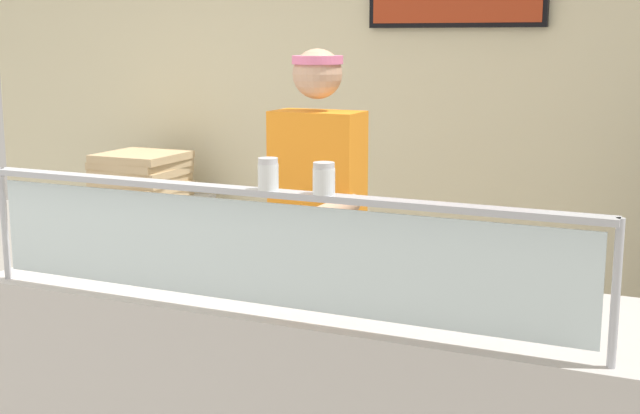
{
  "coord_description": "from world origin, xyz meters",
  "views": [
    {
      "loc": [
        2.38,
        -2.22,
        1.8
      ],
      "look_at": [
        1.17,
        0.41,
        1.24
      ],
      "focal_mm": 48.79,
      "sensor_mm": 36.0,
      "label": 1
    }
  ],
  "objects": [
    {
      "name": "pizza_tray",
      "position": [
        0.82,
        0.46,
        0.97
      ],
      "size": [
        0.43,
        0.43,
        0.04
      ],
      "color": "#9EA0A8",
      "rests_on": "serving_counter"
    },
    {
      "name": "parmesan_shaker",
      "position": [
        1.16,
        0.06,
        1.39
      ],
      "size": [
        0.06,
        0.06,
        0.1
      ],
      "color": "white",
      "rests_on": "sneeze_guard"
    },
    {
      "name": "worker_figure",
      "position": [
        0.85,
        1.1,
        1.01
      ],
      "size": [
        0.41,
        0.5,
        1.76
      ],
      "color": "#23232D",
      "rests_on": "ground"
    },
    {
      "name": "pizza_box_stack",
      "position": [
        -0.7,
        1.97,
        1.0
      ],
      "size": [
        0.48,
        0.48,
        0.27
      ],
      "color": "tan",
      "rests_on": "prep_shelf"
    },
    {
      "name": "shop_rear_unit",
      "position": [
        1.14,
        2.46,
        1.36
      ],
      "size": [
        6.68,
        0.13,
        2.7
      ],
      "color": "beige",
      "rests_on": "ground"
    },
    {
      "name": "pizza_server",
      "position": [
        0.87,
        0.44,
        0.99
      ],
      "size": [
        0.08,
        0.28,
        0.01
      ],
      "primitive_type": "cube",
      "rotation": [
        0.0,
        0.0,
        0.01
      ],
      "color": "#ADAFB7",
      "rests_on": "pizza_tray"
    },
    {
      "name": "pepper_flake_shaker",
      "position": [
        1.35,
        0.06,
        1.39
      ],
      "size": [
        0.07,
        0.07,
        0.09
      ],
      "color": "white",
      "rests_on": "sneeze_guard"
    },
    {
      "name": "sneeze_guard",
      "position": [
        1.14,
        0.06,
        1.21
      ],
      "size": [
        2.1,
        0.06,
        0.4
      ],
      "color": "#B2B5BC",
      "rests_on": "serving_counter"
    },
    {
      "name": "prep_shelf",
      "position": [
        -0.71,
        1.97,
        0.43
      ],
      "size": [
        0.7,
        0.55,
        0.87
      ],
      "primitive_type": "cube",
      "color": "#B7BABF",
      "rests_on": "ground"
    }
  ]
}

